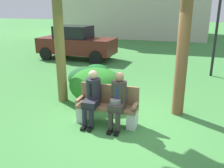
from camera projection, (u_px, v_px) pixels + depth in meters
name	position (u px, v px, depth m)	size (l,w,h in m)	color
ground_plane	(119.00, 122.00, 5.82)	(80.00, 80.00, 0.00)	#3F833D
park_bench	(108.00, 107.00, 5.67)	(1.41, 0.44, 0.90)	brown
seated_man_left	(92.00, 95.00, 5.55)	(0.34, 0.72, 1.26)	#23232D
seated_man_right	(118.00, 98.00, 5.38)	(0.34, 0.72, 1.26)	#38332D
shrub_near_bench	(97.00, 85.00, 6.93)	(1.56, 1.43, 0.97)	#22701F
shrub_mid_lawn	(97.00, 73.00, 8.90)	(0.98, 0.89, 0.61)	#1A6C28
shrub_far_lawn	(86.00, 78.00, 8.05)	(1.17, 1.07, 0.73)	#205629
parked_car_near	(76.00, 43.00, 12.40)	(3.96, 1.84, 1.68)	#591E19
street_lamp	(218.00, 21.00, 8.99)	(0.24, 0.24, 3.40)	black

